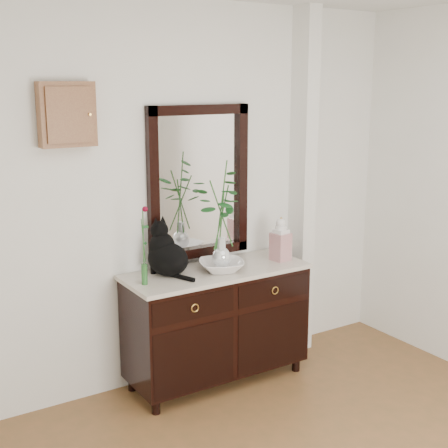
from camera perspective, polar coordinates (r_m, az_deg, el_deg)
wall_back at (r=4.46m, az=-3.49°, el=2.58°), size 3.60×0.04×2.70m
pilaster at (r=4.95m, az=7.19°, el=3.54°), size 0.12×0.20×2.70m
sideboard at (r=4.54m, az=-0.68°, el=-8.71°), size 1.33×0.52×0.82m
wall_mirror at (r=4.48m, az=-2.30°, el=3.81°), size 0.80×0.06×1.10m
key_cabinet at (r=4.02m, az=-14.17°, el=9.69°), size 0.35×0.10×0.40m
cat at (r=4.26m, az=-5.17°, el=-2.22°), size 0.37×0.40×0.38m
lotus_bowl at (r=4.37m, az=-0.23°, el=-3.85°), size 0.41×0.41×0.08m
vase_branches at (r=4.28m, az=-0.24°, el=0.87°), size 0.45×0.45×0.77m
bud_vase_rose at (r=4.06m, az=-7.37°, el=-1.94°), size 0.08×0.08×0.53m
ginger_jar at (r=4.62m, az=5.20°, el=-1.34°), size 0.14×0.14×0.33m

